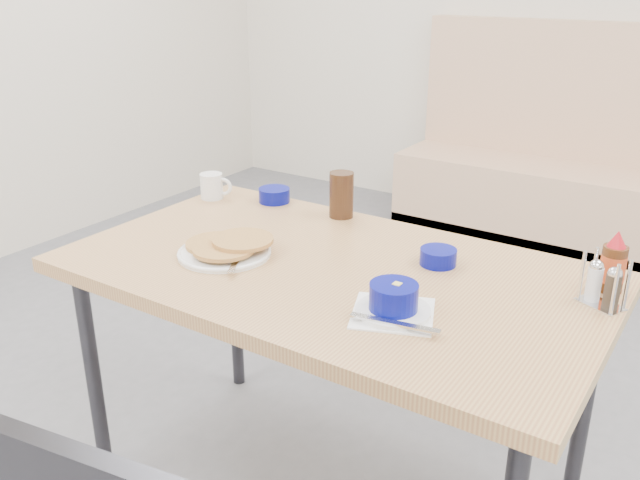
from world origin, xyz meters
The scene contains 11 objects.
booth_bench centered at (0.00, 2.78, 0.35)m, with size 1.90×0.56×1.22m.
dining_table centered at (0.00, 0.25, 0.70)m, with size 1.40×0.80×0.76m.
pancake_plate centered at (-0.28, 0.16, 0.78)m, with size 0.25×0.25×0.04m.
coffee_mug centered at (-0.64, 0.51, 0.80)m, with size 0.11×0.08×0.09m.
grits_setting centered at (0.26, 0.10, 0.79)m, with size 0.25×0.23×0.08m.
creamer_bowl centered at (-0.44, 0.59, 0.78)m, with size 0.10×0.10×0.05m.
butter_bowl centered at (0.23, 0.41, 0.78)m, with size 0.10×0.10×0.04m.
amber_tumbler centered at (-0.18, 0.59, 0.83)m, with size 0.08×0.08×0.14m, color #331D10.
condiment_caddy centered at (0.64, 0.40, 0.80)m, with size 0.12×0.10×0.12m.
syrup_bottle centered at (0.64, 0.50, 0.83)m, with size 0.06×0.06×0.15m.
sugar_wrapper centered at (-0.22, 0.10, 0.76)m, with size 0.04×0.03×0.00m, color #FA7553.
Camera 1 is at (0.87, -1.12, 1.48)m, focal length 38.00 mm.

